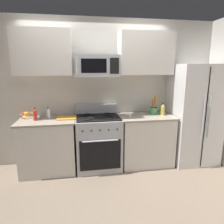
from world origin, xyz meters
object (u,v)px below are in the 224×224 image
cutting_board (67,118)px  microwave (97,66)px  range_oven (98,142)px  bottle_hot_sauce (35,114)px  fruit_basket (26,115)px  refrigerator (193,114)px  bottle_oil (163,109)px  prep_bowl (129,115)px  utensil_crock (154,110)px  bottle_vinegar (48,113)px

cutting_board → microwave: bearing=0.3°
range_oven → bottle_hot_sauce: bottle_hot_sauce is taller
microwave → fruit_basket: microwave is taller
refrigerator → cutting_board: size_ratio=5.45×
fruit_basket → bottle_oil: (2.39, -0.19, 0.06)m
range_oven → refrigerator: 1.82m
prep_bowl → bottle_oil: bearing=-2.1°
prep_bowl → bottle_hot_sauce: bearing=-178.9°
range_oven → cutting_board: size_ratio=3.28×
refrigerator → bottle_hot_sauce: 2.80m
fruit_basket → range_oven: bearing=-9.2°
fruit_basket → cutting_board: fruit_basket is taller
range_oven → utensil_crock: 1.18m
fruit_basket → bottle_vinegar: (0.38, -0.10, 0.04)m
microwave → bottle_vinegar: microwave is taller
range_oven → fruit_basket: range_oven is taller
microwave → bottle_hot_sauce: (-1.02, -0.03, -0.77)m
cutting_board → fruit_basket: bearing=166.2°
microwave → fruit_basket: 1.47m
fruit_basket → bottle_vinegar: bearing=-14.5°
refrigerator → microwave: 1.98m
fruit_basket → cutting_board: size_ratio=0.66×
utensil_crock → range_oven: bearing=-172.5°
refrigerator → utensil_crock: (-0.72, 0.16, 0.08)m
refrigerator → bottle_hot_sauce: size_ratio=8.48×
fruit_basket → bottle_oil: bottle_oil is taller
fruit_basket → bottle_hot_sauce: bearing=-46.2°
bottle_vinegar → bottle_oil: 2.01m
range_oven → bottle_hot_sauce: (-1.02, -0.00, 0.53)m
range_oven → microwave: size_ratio=1.53×
bottle_hot_sauce → range_oven: bearing=0.1°
microwave → prep_bowl: (0.55, 0.00, -0.85)m
bottle_hot_sauce → refrigerator: bearing=-0.3°
range_oven → bottle_oil: bottle_oil is taller
fruit_basket → cutting_board: bearing=-13.8°
bottle_vinegar → cutting_board: bearing=-13.0°
range_oven → utensil_crock: size_ratio=3.19×
microwave → bottle_vinegar: bearing=175.2°
bottle_oil → cutting_board: bearing=179.4°
utensil_crock → fruit_basket: (-2.27, 0.06, -0.03)m
refrigerator → fruit_basket: refrigerator is taller
bottle_oil → prep_bowl: size_ratio=2.03×
range_oven → bottle_oil: size_ratio=4.91×
cutting_board → refrigerator: bearing=-1.1°
cutting_board → prep_bowl: bearing=0.3°
utensil_crock → bottle_oil: bearing=-47.6°
range_oven → bottle_vinegar: bottle_vinegar is taller
bottle_vinegar → bottle_hot_sauce: size_ratio=0.89×
prep_bowl → refrigerator: bearing=-2.2°
microwave → cutting_board: size_ratio=2.14×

